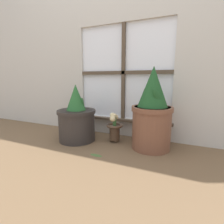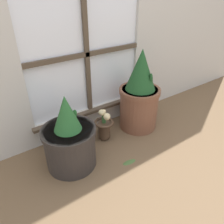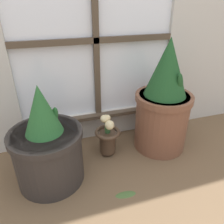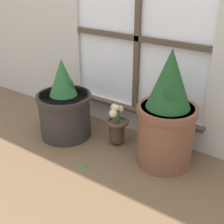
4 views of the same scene
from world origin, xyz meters
name	(u,v)px [view 2 (image 2 of 4)]	position (x,y,z in m)	size (l,w,h in m)	color
ground_plane	(139,170)	(0.00, 0.00, 0.00)	(10.00, 10.00, 0.00)	brown
potted_plant_left	(70,140)	(-0.36, 0.34, 0.22)	(0.38, 0.38, 0.56)	#2D2826
potted_plant_right	(140,95)	(0.36, 0.43, 0.32)	(0.36, 0.36, 0.72)	brown
flower_vase	(104,125)	(0.00, 0.45, 0.14)	(0.16, 0.16, 0.29)	#473323
fallen_leaf	(129,162)	(-0.01, 0.10, 0.00)	(0.11, 0.05, 0.01)	#476633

